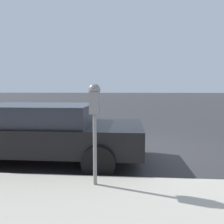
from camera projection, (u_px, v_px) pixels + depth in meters
ground_plane at (136, 151)px, 5.99m from camera, size 220.00×220.00×0.00m
parking_meter at (95, 108)px, 3.38m from camera, size 0.21×0.19×1.61m
car_black at (43, 130)px, 5.10m from camera, size 2.17×4.51×1.33m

